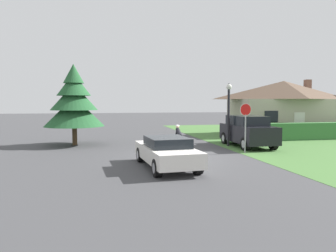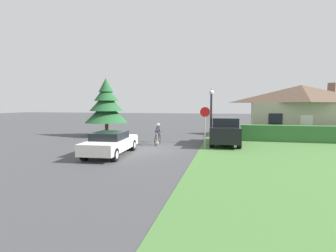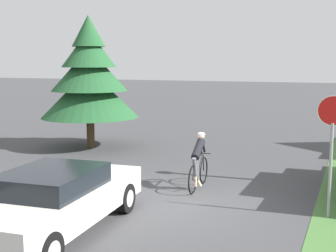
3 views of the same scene
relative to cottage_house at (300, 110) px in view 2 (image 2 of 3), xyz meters
name	(u,v)px [view 2 (image 2 of 3)]	position (x,y,z in m)	size (l,w,h in m)	color
ground_plane	(150,148)	(-11.43, -9.41, -2.40)	(140.00, 140.00, 0.00)	#424244
grass_verge_right	(317,145)	(-0.20, -5.41, -2.39)	(16.00, 36.00, 0.01)	#477538
cottage_house	(300,110)	(0.00, 0.00, 0.00)	(9.44, 6.15, 4.80)	#B2A893
hedge_row	(301,134)	(-0.94, -4.13, -1.77)	(11.31, 0.90, 1.26)	#387038
sedan_left_lane	(111,143)	(-12.92, -12.19, -1.71)	(2.15, 4.84, 1.33)	silver
cyclist	(158,135)	(-11.32, -7.90, -1.66)	(0.44, 1.87, 1.53)	black
parked_suv_right	(226,131)	(-6.56, -6.71, -1.42)	(2.09, 4.72, 1.94)	black
stop_sign	(205,120)	(-7.87, -9.14, -0.50)	(0.66, 0.07, 2.72)	gray
street_lamp	(211,109)	(-7.65, -6.24, 0.16)	(0.35, 0.35, 4.01)	black
conifer_tall_near	(106,105)	(-17.26, -3.72, 0.39)	(3.85, 3.85, 5.25)	#4C3823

